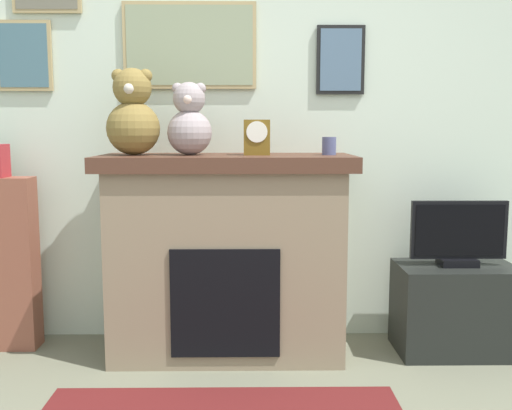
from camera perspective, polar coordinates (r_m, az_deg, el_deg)
back_wall at (r=3.53m, az=-1.21°, el=8.41°), size 5.20×0.15×2.60m
fireplace at (r=3.26m, az=-2.82°, el=-4.76°), size 1.36×0.62×1.10m
tv_stand at (r=3.51m, az=18.71°, el=-9.49°), size 0.65×0.40×0.49m
television at (r=3.42m, az=19.01°, el=-2.78°), size 0.53×0.14×0.36m
candle_jar at (r=3.20m, az=7.08°, el=5.69°), size 0.08×0.08×0.10m
mantel_clock at (r=3.17m, az=0.08°, el=6.57°), size 0.14×0.10×0.19m
teddy_bear_cream at (r=3.23m, az=-11.81°, el=8.41°), size 0.28×0.28×0.46m
teddy_bear_brown at (r=3.18m, az=-6.46°, el=7.94°), size 0.24×0.24×0.39m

